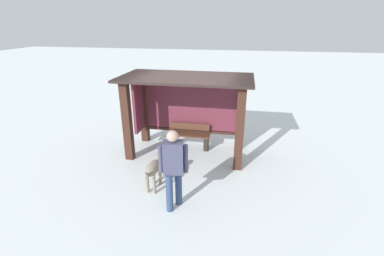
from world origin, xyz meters
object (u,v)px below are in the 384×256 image
object	(u,v)px
dog	(154,168)
person_walking	(173,165)
bench_left_inside	(189,137)
bus_shelter	(184,101)

from	to	relation	value
dog	person_walking	bearing A→B (deg)	-44.84
person_walking	dog	world-z (taller)	person_walking
bench_left_inside	person_walking	bearing A→B (deg)	-84.65
bus_shelter	person_walking	world-z (taller)	bus_shelter
person_walking	bench_left_inside	bearing A→B (deg)	95.35
bus_shelter	bench_left_inside	distance (m)	1.17
bus_shelter	bench_left_inside	world-z (taller)	bus_shelter
bench_left_inside	person_walking	distance (m)	2.89
bus_shelter	dog	distance (m)	2.27
bus_shelter	dog	size ratio (longest dim) A/B	3.83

